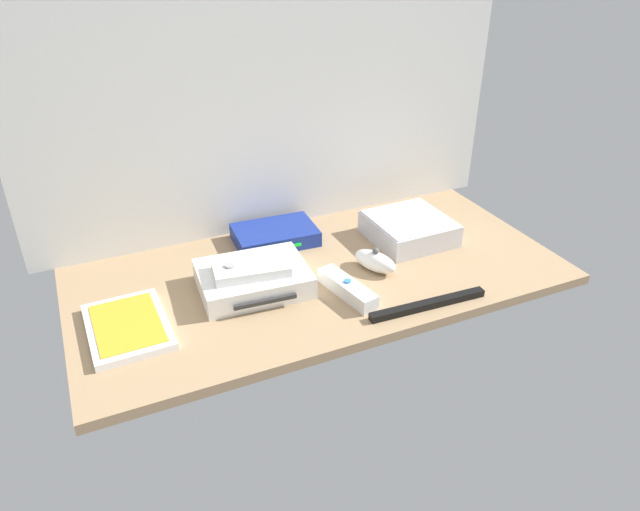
{
  "coord_description": "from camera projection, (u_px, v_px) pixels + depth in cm",
  "views": [
    {
      "loc": [
        -42.94,
        -94.67,
        64.08
      ],
      "look_at": [
        0.0,
        0.0,
        4.0
      ],
      "focal_mm": 33.18,
      "sensor_mm": 36.0,
      "label": 1
    }
  ],
  "objects": [
    {
      "name": "ground_plane",
      "position": [
        320.0,
        276.0,
        1.23
      ],
      "size": [
        100.0,
        48.0,
        2.0
      ],
      "primitive_type": "cube",
      "color": "#9E7F5B",
      "rests_on": "ground"
    },
    {
      "name": "back_wall",
      "position": [
        272.0,
        89.0,
        1.25
      ],
      "size": [
        110.0,
        1.2,
        64.0
      ],
      "primitive_type": "cube",
      "color": "silver",
      "rests_on": "ground"
    },
    {
      "name": "game_console",
      "position": [
        254.0,
        280.0,
        1.16
      ],
      "size": [
        22.05,
        17.6,
        4.4
      ],
      "rotation": [
        0.0,
        0.0,
        -0.07
      ],
      "color": "white",
      "rests_on": "ground_plane"
    },
    {
      "name": "mini_computer",
      "position": [
        409.0,
        228.0,
        1.33
      ],
      "size": [
        17.3,
        17.3,
        5.3
      ],
      "rotation": [
        0.0,
        0.0,
        0.02
      ],
      "color": "silver",
      "rests_on": "ground_plane"
    },
    {
      "name": "game_case",
      "position": [
        128.0,
        327.0,
        1.05
      ],
      "size": [
        14.02,
        19.3,
        1.56
      ],
      "rotation": [
        0.0,
        0.0,
        0.02
      ],
      "color": "white",
      "rests_on": "ground_plane"
    },
    {
      "name": "network_router",
      "position": [
        275.0,
        235.0,
        1.33
      ],
      "size": [
        18.63,
        13.09,
        3.4
      ],
      "rotation": [
        0.0,
        0.0,
        -0.05
      ],
      "color": "navy",
      "rests_on": "ground_plane"
    },
    {
      "name": "remote_wand",
      "position": [
        347.0,
        288.0,
        1.14
      ],
      "size": [
        6.35,
        15.21,
        3.4
      ],
      "rotation": [
        0.0,
        0.0,
        0.19
      ],
      "color": "white",
      "rests_on": "ground_plane"
    },
    {
      "name": "remote_nunchuk",
      "position": [
        375.0,
        261.0,
        1.22
      ],
      "size": [
        8.07,
        10.93,
        5.1
      ],
      "rotation": [
        0.0,
        0.0,
        0.42
      ],
      "color": "white",
      "rests_on": "ground_plane"
    },
    {
      "name": "remote_classic_pad",
      "position": [
        251.0,
        268.0,
        1.13
      ],
      "size": [
        15.41,
        10.02,
        2.4
      ],
      "rotation": [
        0.0,
        0.0,
        -0.15
      ],
      "color": "white",
      "rests_on": "game_console"
    },
    {
      "name": "sensor_bar",
      "position": [
        428.0,
        304.0,
        1.11
      ],
      "size": [
        24.06,
        2.88,
        1.4
      ],
      "primitive_type": "cube",
      "rotation": [
        0.0,
        0.0,
        -0.05
      ],
      "color": "black",
      "rests_on": "ground_plane"
    }
  ]
}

